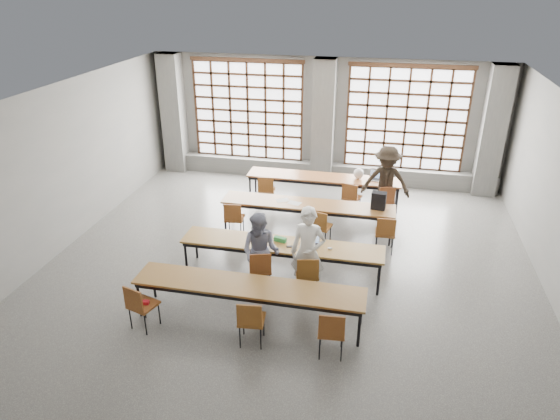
# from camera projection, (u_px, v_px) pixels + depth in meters

# --- Properties ---
(floor) EXTENTS (11.00, 11.00, 0.00)m
(floor) POSITION_uv_depth(u_px,v_px,m) (286.00, 274.00, 10.15)
(floor) COLOR #4C4C49
(floor) RESTS_ON ground
(ceiling) EXTENTS (11.00, 11.00, 0.00)m
(ceiling) POSITION_uv_depth(u_px,v_px,m) (287.00, 103.00, 8.65)
(ceiling) COLOR silver
(ceiling) RESTS_ON floor
(wall_back) EXTENTS (10.00, 0.00, 10.00)m
(wall_back) POSITION_uv_depth(u_px,v_px,m) (325.00, 120.00, 14.26)
(wall_back) COLOR slate
(wall_back) RESTS_ON floor
(wall_left) EXTENTS (0.00, 11.00, 11.00)m
(wall_left) POSITION_uv_depth(u_px,v_px,m) (51.00, 175.00, 10.36)
(wall_left) COLOR slate
(wall_left) RESTS_ON floor
(column_left) EXTENTS (0.60, 0.55, 3.50)m
(column_left) POSITION_uv_depth(u_px,v_px,m) (174.00, 114.00, 14.87)
(column_left) COLOR #575755
(column_left) RESTS_ON floor
(column_mid) EXTENTS (0.60, 0.55, 3.50)m
(column_mid) POSITION_uv_depth(u_px,v_px,m) (323.00, 122.00, 14.01)
(column_mid) COLOR #575755
(column_mid) RESTS_ON floor
(column_right) EXTENTS (0.60, 0.55, 3.50)m
(column_right) POSITION_uv_depth(u_px,v_px,m) (493.00, 132.00, 13.15)
(column_right) COLOR #575755
(column_right) RESTS_ON floor
(window_left) EXTENTS (3.32, 0.12, 3.00)m
(window_left) POSITION_uv_depth(u_px,v_px,m) (248.00, 111.00, 14.56)
(window_left) COLOR white
(window_left) RESTS_ON wall_back
(window_right) EXTENTS (3.32, 0.12, 3.00)m
(window_right) POSITION_uv_depth(u_px,v_px,m) (406.00, 120.00, 13.69)
(window_right) COLOR white
(window_right) RESTS_ON wall_back
(sill_ledge) EXTENTS (9.80, 0.35, 0.50)m
(sill_ledge) POSITION_uv_depth(u_px,v_px,m) (322.00, 171.00, 14.72)
(sill_ledge) COLOR #575755
(sill_ledge) RESTS_ON floor
(desk_row_a) EXTENTS (4.00, 0.70, 0.73)m
(desk_row_a) POSITION_uv_depth(u_px,v_px,m) (323.00, 179.00, 13.05)
(desk_row_a) COLOR brown
(desk_row_a) RESTS_ON floor
(desk_row_b) EXTENTS (4.00, 0.70, 0.73)m
(desk_row_b) POSITION_uv_depth(u_px,v_px,m) (307.00, 206.00, 11.53)
(desk_row_b) COLOR brown
(desk_row_b) RESTS_ON floor
(desk_row_c) EXTENTS (4.00, 0.70, 0.73)m
(desk_row_c) POSITION_uv_depth(u_px,v_px,m) (282.00, 246.00, 9.82)
(desk_row_c) COLOR brown
(desk_row_c) RESTS_ON floor
(desk_row_d) EXTENTS (4.00, 0.70, 0.73)m
(desk_row_d) POSITION_uv_depth(u_px,v_px,m) (248.00, 288.00, 8.51)
(desk_row_d) COLOR brown
(desk_row_d) RESTS_ON floor
(chair_back_left) EXTENTS (0.47, 0.47, 0.88)m
(chair_back_left) POSITION_uv_depth(u_px,v_px,m) (266.00, 188.00, 12.82)
(chair_back_left) COLOR brown
(chair_back_left) RESTS_ON floor
(chair_back_mid) EXTENTS (0.51, 0.51, 0.88)m
(chair_back_mid) POSITION_uv_depth(u_px,v_px,m) (351.00, 195.00, 12.40)
(chair_back_mid) COLOR brown
(chair_back_mid) RESTS_ON floor
(chair_back_right) EXTENTS (0.52, 0.53, 0.88)m
(chair_back_right) POSITION_uv_depth(u_px,v_px,m) (385.00, 198.00, 12.24)
(chair_back_right) COLOR brown
(chair_back_right) RESTS_ON floor
(chair_mid_left) EXTENTS (0.46, 0.46, 0.88)m
(chair_mid_left) POSITION_uv_depth(u_px,v_px,m) (234.00, 216.00, 11.34)
(chair_mid_left) COLOR brown
(chair_mid_left) RESTS_ON floor
(chair_mid_centre) EXTENTS (0.50, 0.50, 0.88)m
(chair_mid_centre) POSITION_uv_depth(u_px,v_px,m) (320.00, 224.00, 10.96)
(chair_mid_centre) COLOR brown
(chair_mid_centre) RESTS_ON floor
(chair_mid_right) EXTENTS (0.43, 0.44, 0.88)m
(chair_mid_right) POSITION_uv_depth(u_px,v_px,m) (386.00, 231.00, 10.69)
(chair_mid_right) COLOR brown
(chair_mid_right) RESTS_ON floor
(chair_front_left) EXTENTS (0.52, 0.53, 0.88)m
(chair_front_left) POSITION_uv_depth(u_px,v_px,m) (260.00, 267.00, 9.37)
(chair_front_left) COLOR brown
(chair_front_left) RESTS_ON floor
(chair_front_right) EXTENTS (0.50, 0.51, 0.88)m
(chair_front_right) POSITION_uv_depth(u_px,v_px,m) (307.00, 272.00, 9.20)
(chair_front_right) COLOR brown
(chair_front_right) RESTS_ON floor
(chair_near_left) EXTENTS (0.53, 0.53, 0.88)m
(chair_near_left) POSITION_uv_depth(u_px,v_px,m) (139.00, 303.00, 8.35)
(chair_near_left) COLOR maroon
(chair_near_left) RESTS_ON floor
(chair_near_mid) EXTENTS (0.46, 0.47, 0.88)m
(chair_near_mid) POSITION_uv_depth(u_px,v_px,m) (251.00, 318.00, 7.97)
(chair_near_mid) COLOR brown
(chair_near_mid) RESTS_ON floor
(chair_near_right) EXTENTS (0.45, 0.46, 0.88)m
(chair_near_right) POSITION_uv_depth(u_px,v_px,m) (332.00, 329.00, 7.73)
(chair_near_right) COLOR brown
(chair_near_right) RESTS_ON floor
(student_male) EXTENTS (0.67, 0.45, 1.78)m
(student_male) POSITION_uv_depth(u_px,v_px,m) (308.00, 252.00, 9.16)
(student_male) COLOR white
(student_male) RESTS_ON floor
(student_female) EXTENTS (0.82, 0.67, 1.57)m
(student_female) POSITION_uv_depth(u_px,v_px,m) (261.00, 252.00, 9.38)
(student_female) COLOR #191E4B
(student_female) RESTS_ON floor
(student_back) EXTENTS (1.21, 0.73, 1.82)m
(student_back) POSITION_uv_depth(u_px,v_px,m) (386.00, 182.00, 12.20)
(student_back) COLOR black
(student_back) RESTS_ON floor
(laptop_front) EXTENTS (0.36, 0.31, 0.26)m
(laptop_front) POSITION_uv_depth(u_px,v_px,m) (310.00, 241.00, 9.76)
(laptop_front) COLOR silver
(laptop_front) RESTS_ON desk_row_c
(laptop_back) EXTENTS (0.38, 0.33, 0.26)m
(laptop_back) POSITION_uv_depth(u_px,v_px,m) (376.00, 177.00, 12.83)
(laptop_back) COLOR #ADADB1
(laptop_back) RESTS_ON desk_row_a
(mouse) EXTENTS (0.12, 0.10, 0.04)m
(mouse) POSITION_uv_depth(u_px,v_px,m) (330.00, 248.00, 9.58)
(mouse) COLOR silver
(mouse) RESTS_ON desk_row_c
(green_box) EXTENTS (0.26, 0.15, 0.09)m
(green_box) POSITION_uv_depth(u_px,v_px,m) (280.00, 239.00, 9.85)
(green_box) COLOR #2B833C
(green_box) RESTS_ON desk_row_c
(phone) EXTENTS (0.14, 0.10, 0.01)m
(phone) POSITION_uv_depth(u_px,v_px,m) (290.00, 247.00, 9.66)
(phone) COLOR black
(phone) RESTS_ON desk_row_c
(paper_sheet_a) EXTENTS (0.36, 0.33, 0.00)m
(paper_sheet_a) POSITION_uv_depth(u_px,v_px,m) (283.00, 200.00, 11.66)
(paper_sheet_a) COLOR silver
(paper_sheet_a) RESTS_ON desk_row_b
(paper_sheet_b) EXTENTS (0.34, 0.28, 0.00)m
(paper_sheet_b) POSITION_uv_depth(u_px,v_px,m) (294.00, 203.00, 11.52)
(paper_sheet_b) COLOR silver
(paper_sheet_b) RESTS_ON desk_row_b
(backpack) EXTENTS (0.34, 0.24, 0.40)m
(backpack) POSITION_uv_depth(u_px,v_px,m) (379.00, 201.00, 11.16)
(backpack) COLOR black
(backpack) RESTS_ON desk_row_b
(plastic_bag) EXTENTS (0.31, 0.27, 0.29)m
(plastic_bag) POSITION_uv_depth(u_px,v_px,m) (359.00, 173.00, 12.83)
(plastic_bag) COLOR silver
(plastic_bag) RESTS_ON desk_row_a
(red_pouch) EXTENTS (0.21, 0.11, 0.06)m
(red_pouch) POSITION_uv_depth(u_px,v_px,m) (143.00, 302.00, 8.42)
(red_pouch) COLOR #B51621
(red_pouch) RESTS_ON chair_near_left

